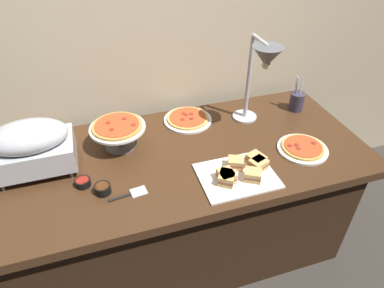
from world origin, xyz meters
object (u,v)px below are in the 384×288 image
Objects in this scene: sauce_cup_near at (83,182)px; serving_spatula at (130,194)px; heat_lamp at (263,65)px; pizza_plate_raised_stand at (118,129)px; pizza_plate_center at (188,119)px; utensil_holder at (297,101)px; pizza_plate_front at (303,148)px; sauce_cup_far at (103,189)px; chafing_dish at (31,145)px; sandwich_platter at (240,172)px.

serving_spatula is at bearing -32.86° from sauce_cup_near.
heat_lamp is 1.78× the size of pizza_plate_raised_stand.
utensil_holder is (0.66, -0.08, 0.05)m from pizza_plate_center.
sauce_cup_near reaches higher than pizza_plate_front.
pizza_plate_raised_stand is at bearing 69.09° from sauce_cup_far.
serving_spatula is (-0.74, -0.29, -0.38)m from heat_lamp.
chafing_dish is at bearing 138.58° from sauce_cup_far.
heat_lamp reaches higher than serving_spatula.
sandwich_platter reaches higher than pizza_plate_front.
pizza_plate_front is 1.17× the size of utensil_holder.
pizza_plate_front is at bearing 3.21° from serving_spatula.
heat_lamp is 1.02m from sauce_cup_near.
pizza_plate_raised_stand reaches higher than sauce_cup_near.
chafing_dish is at bearing 169.23° from pizza_plate_front.
utensil_holder reaches higher than sauce_cup_near.
sauce_cup_near is (-0.61, -0.36, 0.01)m from pizza_plate_center.
sauce_cup_far is (0.28, -0.24, -0.12)m from chafing_dish.
sauce_cup_near is at bearing 167.65° from sandwich_platter.
pizza_plate_center is 0.71m from sauce_cup_near.
chafing_dish is 1.67× the size of utensil_holder.
sauce_cup_far is at bearing -164.04° from heat_lamp.
chafing_dish is 0.73× the size of heat_lamp.
heat_lamp is (1.13, -0.00, 0.24)m from chafing_dish.
pizza_plate_front reaches higher than serving_spatula.
pizza_plate_front is at bearing -3.83° from sauce_cup_near.
sandwich_platter is at bearing -79.25° from pizza_plate_center.
pizza_plate_front is 0.40m from utensil_holder.
pizza_plate_raised_stand is 1.62× the size of serving_spatula.
sauce_cup_near reaches higher than serving_spatula.
pizza_plate_front is 0.39m from sandwich_platter.
pizza_plate_raised_stand is 0.32m from sauce_cup_near.
chafing_dish is 1.15m from heat_lamp.
heat_lamp reaches higher than sauce_cup_near.
sauce_cup_near is 0.32× the size of utensil_holder.
serving_spatula is at bearing -130.37° from pizza_plate_center.
sauce_cup_far is at bearing -140.15° from pizza_plate_center.
sauce_cup_near is 0.11m from sauce_cup_far.
sandwich_platter is at bearing -19.90° from chafing_dish.
sauce_cup_far is 1.24m from utensil_holder.
pizza_plate_center is 1.26× the size of utensil_holder.
heat_lamp is 2.27× the size of utensil_holder.
pizza_plate_front is 0.93× the size of pizza_plate_center.
utensil_holder reaches higher than serving_spatula.
utensil_holder reaches higher than sauce_cup_far.
sauce_cup_far is 0.33× the size of utensil_holder.
utensil_holder is 1.15m from serving_spatula.
chafing_dish is 0.83m from pizza_plate_center.
utensil_holder is at bearing 12.87° from sauce_cup_near.
heat_lamp reaches higher than pizza_plate_center.
heat_lamp is at bearing -0.00° from chafing_dish.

